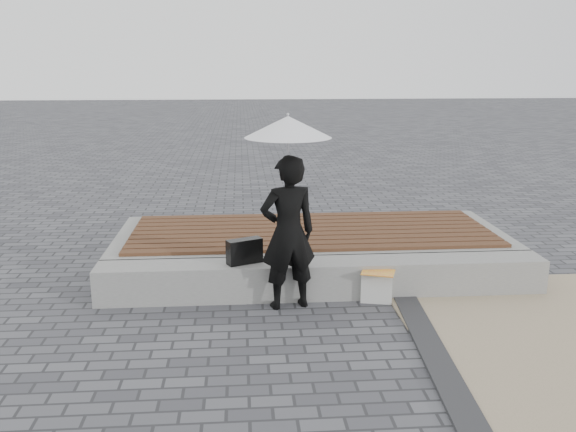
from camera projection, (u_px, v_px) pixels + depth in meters
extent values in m
plane|color=#535459|center=(347.00, 361.00, 5.39)|extent=(80.00, 80.00, 0.00)
cube|color=#2E2E30|center=(450.00, 385.00, 4.96)|extent=(0.61, 5.20, 0.04)
cube|color=#979692|center=(323.00, 278.00, 6.89)|extent=(5.00, 0.45, 0.40)
cube|color=gray|center=(311.00, 247.00, 8.05)|extent=(5.00, 2.00, 0.40)
imported|color=black|center=(288.00, 233.00, 6.41)|extent=(0.67, 0.52, 1.64)
cylinder|color=silver|center=(288.00, 181.00, 6.27)|extent=(0.02, 0.02, 0.88)
cone|color=white|center=(288.00, 127.00, 6.14)|extent=(0.88, 0.88, 0.22)
sphere|color=silver|center=(288.00, 114.00, 6.11)|extent=(0.03, 0.03, 0.03)
cube|color=black|center=(244.00, 251.00, 6.73)|extent=(0.41, 0.28, 0.27)
cube|color=silver|center=(377.00, 287.00, 6.69)|extent=(0.36, 0.22, 0.35)
cube|color=#E84434|center=(378.00, 272.00, 6.60)|extent=(0.41, 0.35, 0.01)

